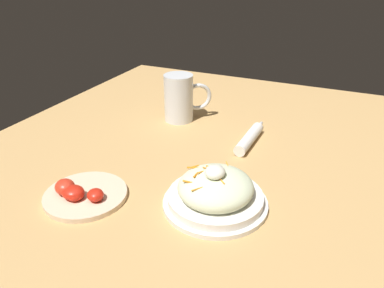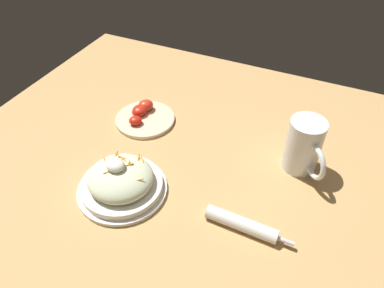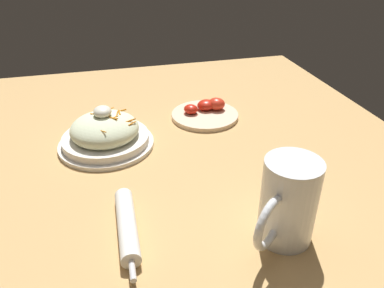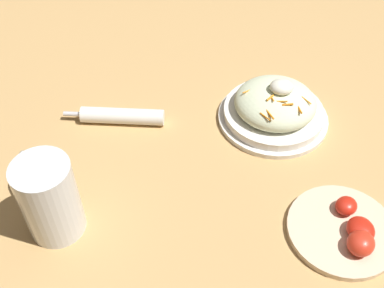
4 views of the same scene
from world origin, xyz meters
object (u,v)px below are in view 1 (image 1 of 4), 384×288
beer_mug (180,100)px  napkin_roll (249,138)px  salad_plate (214,192)px  tomato_plate (81,194)px

beer_mug → napkin_roll: beer_mug is taller
salad_plate → beer_mug: beer_mug is taller
salad_plate → beer_mug: bearing=34.8°
salad_plate → napkin_roll: salad_plate is taller
salad_plate → napkin_roll: 0.30m
napkin_roll → tomato_plate: tomato_plate is taller
napkin_roll → tomato_plate: 0.47m
beer_mug → napkin_roll: bearing=-106.4°
tomato_plate → beer_mug: bearing=-0.5°
tomato_plate → salad_plate: bearing=-70.1°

